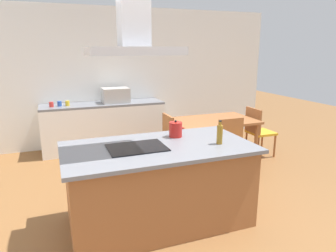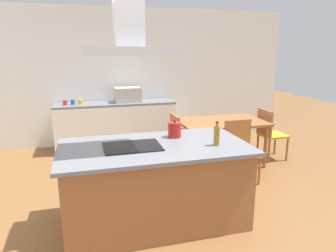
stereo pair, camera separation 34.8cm
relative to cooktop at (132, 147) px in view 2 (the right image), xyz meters
The scene contains 16 objects.
ground 1.77m from the cooktop, 80.86° to the left, with size 16.00×16.00×0.00m, color brown.
wall_back 3.29m from the cooktop, 85.75° to the left, with size 7.20×0.10×2.70m, color white.
kitchen_island 0.51m from the cooktop, ahead, with size 2.03×1.09×0.90m.
cooktop is the anchor object (origin of this frame).
tea_kettle 0.61m from the cooktop, 25.13° to the left, with size 0.21×0.15×0.20m.
olive_oil_bottle 0.91m from the cooktop, 11.09° to the right, with size 0.06×0.06×0.26m.
back_counter 2.92m from the cooktop, 87.71° to the left, with size 2.29×0.62×0.90m.
countertop_microwave 2.91m from the cooktop, 82.79° to the left, with size 0.50×0.38×0.28m, color #B2AFAA.
coffee_mug_red 2.93m from the cooktop, 105.94° to the left, with size 0.08×0.08×0.09m, color red.
coffee_mug_blue 2.93m from the cooktop, 103.15° to the left, with size 0.08×0.08×0.09m, color #2D56B2.
coffee_mug_yellow 2.89m from the cooktop, 100.53° to the left, with size 0.08×0.08×0.09m, color gold.
dining_table 2.27m from the cooktop, 40.55° to the left, with size 1.40×0.90×0.75m.
chair_at_right_end 3.04m from the cooktop, 29.17° to the left, with size 0.42×0.42×0.89m.
chair_at_left_end 1.72m from the cooktop, 61.37° to the left, with size 0.42×0.42×0.89m.
chair_facing_island 1.94m from the cooktop, 25.10° to the left, with size 0.42×0.42×0.89m.
range_hood 1.20m from the cooktop, behind, with size 0.90×0.55×0.78m.
Camera 2 is at (-0.70, -3.11, 1.91)m, focal length 33.10 mm.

